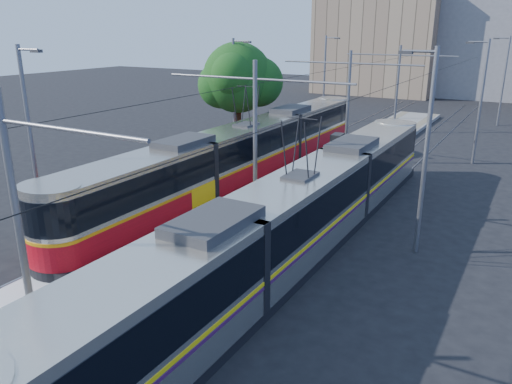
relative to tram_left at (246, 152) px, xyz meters
The scene contains 12 objects.
ground 13.74m from the tram_left, 74.69° to the right, with size 160.00×160.00×0.00m, color black.
platform 5.49m from the tram_left, 46.89° to the left, with size 4.00×50.00×0.30m, color gray.
tactile_strip_left 4.62m from the tram_left, 60.79° to the left, with size 0.70×50.00×0.01m, color gray.
tactile_strip_right 6.50m from the tram_left, 37.29° to the left, with size 0.70×50.00×0.01m, color gray.
rails 5.53m from the tram_left, 46.89° to the left, with size 8.71×70.00×0.03m.
tram_left is the anchor object (origin of this frame).
tram_right 10.75m from the tram_left, 47.96° to the right, with size 2.43×28.40×5.50m.
catenary 4.68m from the tram_left, 15.52° to the left, with size 9.20×70.00×7.00m.
street_lamps 8.98m from the tram_left, 65.35° to the left, with size 15.18×38.22×8.00m.
shelter 5.44m from the tram_left, 36.51° to the left, with size 0.75×1.12×2.37m.
tree 7.80m from the tram_left, 122.74° to the left, with size 5.35×4.95×7.77m.
building_left 47.57m from the tram_left, 97.78° to the left, with size 16.32×12.24×13.93m.
Camera 1 is at (11.15, -11.16, 8.57)m, focal length 35.00 mm.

